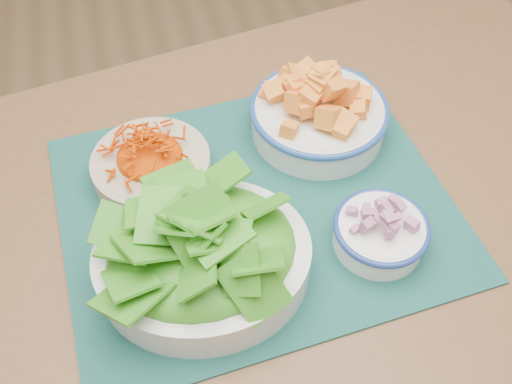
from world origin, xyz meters
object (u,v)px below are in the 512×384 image
table (283,255)px  placemat (256,206)px  squash_bowl (319,109)px  carrot_bowl (151,161)px  onion_bowl (381,229)px  lettuce_bowl (202,251)px

table → placemat: bearing=121.9°
placemat → squash_bowl: size_ratio=2.47×
carrot_bowl → onion_bowl: size_ratio=1.53×
table → onion_bowl: (0.11, -0.07, 0.12)m
table → squash_bowl: 0.24m
squash_bowl → onion_bowl: size_ratio=1.49×
lettuce_bowl → squash_bowl: bearing=50.1°
carrot_bowl → lettuce_bowl: (0.04, -0.19, 0.02)m
onion_bowl → lettuce_bowl: bearing=177.4°
table → placemat: 0.10m
lettuce_bowl → onion_bowl: bearing=3.9°
table → onion_bowl: size_ratio=9.65×
placemat → onion_bowl: onion_bowl is taller
table → lettuce_bowl: (-0.13, -0.06, 0.15)m
squash_bowl → lettuce_bowl: size_ratio=0.74×
carrot_bowl → lettuce_bowl: size_ratio=0.76×
lettuce_bowl → onion_bowl: lettuce_bowl is taller
carrot_bowl → lettuce_bowl: 0.20m
placemat → onion_bowl: 0.18m
placemat → carrot_bowl: 0.17m
carrot_bowl → placemat: bearing=-34.3°
table → carrot_bowl: bearing=132.8°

